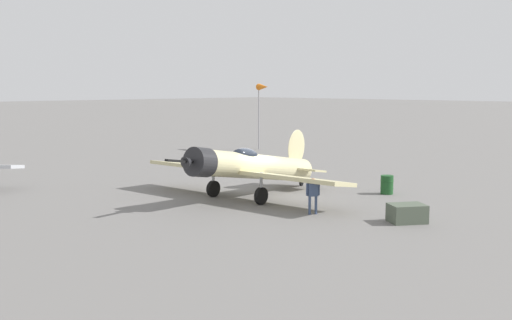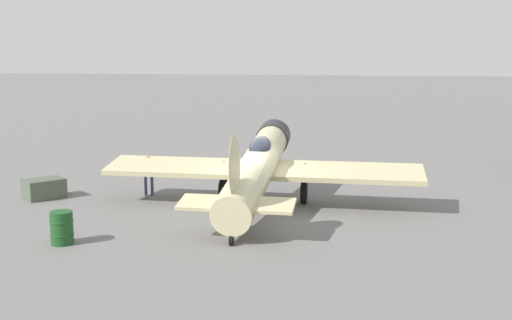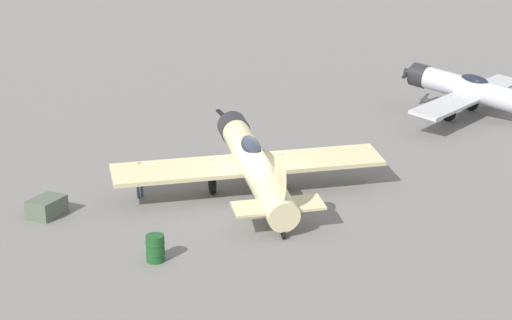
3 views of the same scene
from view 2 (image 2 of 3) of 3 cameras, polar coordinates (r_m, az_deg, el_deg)
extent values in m
plane|color=slate|center=(20.70, 0.00, -4.92)|extent=(400.00, 400.00, 0.00)
cylinder|color=beige|center=(20.38, 0.00, -0.90)|extent=(2.06, 8.34, 2.45)
cylinder|color=#232326|center=(24.08, 1.64, 2.14)|extent=(1.42, 1.22, 1.43)
cone|color=#232326|center=(24.71, 1.87, 2.56)|extent=(0.61, 0.68, 0.62)
cube|color=black|center=(24.86, 1.92, 2.60)|extent=(0.96, 2.79, 0.54)
ellipsoid|color=black|center=(21.08, 0.39, 1.21)|extent=(0.94, 1.85, 0.93)
cube|color=#C6BC89|center=(21.37, 0.47, -0.91)|extent=(11.50, 3.03, 0.46)
ellipsoid|color=beige|center=(16.95, -2.06, -0.71)|extent=(0.30, 1.78, 2.13)
cube|color=#C6BC89|center=(17.37, -1.90, -4.21)|extent=(3.50, 1.45, 0.27)
cylinder|color=#999BA0|center=(22.20, -3.16, -1.45)|extent=(0.14, 0.14, 1.09)
cylinder|color=black|center=(22.31, -3.14, -2.83)|extent=(0.28, 0.82, 0.80)
cylinder|color=#999BA0|center=(21.71, 4.61, -1.71)|extent=(0.14, 0.14, 1.09)
cylinder|color=black|center=(21.82, 4.59, -3.12)|extent=(0.28, 0.82, 0.80)
cylinder|color=black|center=(16.96, -2.37, -7.69)|extent=(0.13, 0.29, 0.28)
cylinder|color=#384766|center=(23.33, -10.47, -2.46)|extent=(0.11, 0.11, 0.78)
cylinder|color=#384766|center=(23.46, -9.88, -2.38)|extent=(0.11, 0.11, 0.78)
cube|color=#384766|center=(23.27, -10.22, -0.81)|extent=(0.41, 0.47, 0.55)
sphere|color=#A87756|center=(23.20, -10.25, 0.14)|extent=(0.20, 0.20, 0.20)
cylinder|color=#384766|center=(23.14, -10.79, -0.85)|extent=(0.08, 0.08, 0.52)
cylinder|color=#384766|center=(23.39, -9.67, -0.71)|extent=(0.08, 0.08, 0.52)
cube|color=#4C5647|center=(23.98, -19.56, -2.58)|extent=(1.61, 1.72, 0.73)
cylinder|color=#19471E|center=(17.85, -18.04, -6.17)|extent=(0.63, 0.63, 0.94)
torus|color=#19471E|center=(17.81, -18.07, -5.58)|extent=(0.67, 0.67, 0.04)
torus|color=#19471E|center=(17.90, -18.01, -6.75)|extent=(0.67, 0.67, 0.04)
camera|label=1|loc=(47.07, -17.33, 9.28)|focal=41.06mm
camera|label=3|loc=(16.53, -124.13, 18.01)|focal=56.62mm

